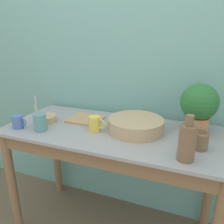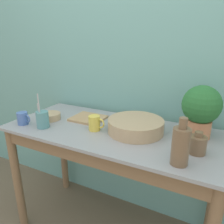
# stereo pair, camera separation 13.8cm
# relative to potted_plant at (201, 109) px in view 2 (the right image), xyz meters

# --- Properties ---
(wall_back) EXTENTS (6.00, 0.05, 2.40)m
(wall_back) POSITION_rel_potted_plant_xyz_m (-0.51, 0.23, 0.17)
(wall_back) COLOR #70ADA8
(wall_back) RESTS_ON ground_plane
(counter_table) EXTENTS (1.41, 0.63, 0.85)m
(counter_table) POSITION_rel_potted_plant_xyz_m (-0.51, -0.17, -0.35)
(counter_table) COLOR #846647
(counter_table) RESTS_ON ground_plane
(potted_plant) EXTENTS (0.22, 0.22, 0.31)m
(potted_plant) POSITION_rel_potted_plant_xyz_m (0.00, 0.00, 0.00)
(potted_plant) COLOR tan
(potted_plant) RESTS_ON counter_table
(bowl_wash_large) EXTENTS (0.35, 0.35, 0.08)m
(bowl_wash_large) POSITION_rel_potted_plant_xyz_m (-0.36, -0.11, -0.14)
(bowl_wash_large) COLOR tan
(bowl_wash_large) RESTS_ON counter_table
(bottle_tall) EXTENTS (0.08, 0.08, 0.23)m
(bottle_tall) POSITION_rel_potted_plant_xyz_m (-0.04, -0.36, -0.08)
(bottle_tall) COLOR brown
(bottle_tall) RESTS_ON counter_table
(bottle_short) EXTENTS (0.09, 0.09, 0.12)m
(bottle_short) POSITION_rel_potted_plant_xyz_m (0.02, -0.21, -0.13)
(bottle_short) COLOR brown
(bottle_short) RESTS_ON counter_table
(mug_blue) EXTENTS (0.11, 0.07, 0.09)m
(mug_blue) POSITION_rel_potted_plant_xyz_m (-1.09, -0.34, -0.13)
(mug_blue) COLOR #4C70B7
(mug_blue) RESTS_ON counter_table
(mug_yellow) EXTENTS (0.11, 0.07, 0.10)m
(mug_yellow) POSITION_rel_potted_plant_xyz_m (-0.60, -0.20, -0.13)
(mug_yellow) COLOR #E5CC4C
(mug_yellow) RESTS_ON counter_table
(bowl_small_tan) EXTENTS (0.15, 0.15, 0.05)m
(bowl_small_tan) POSITION_rel_potted_plant_xyz_m (-1.00, -0.18, -0.15)
(bowl_small_tan) COLOR tan
(bowl_small_tan) RESTS_ON counter_table
(utensil_cup) EXTENTS (0.08, 0.08, 0.24)m
(utensil_cup) POSITION_rel_potted_plant_xyz_m (-0.93, -0.32, -0.12)
(utensil_cup) COLOR #569399
(utensil_cup) RESTS_ON counter_table
(tray_board) EXTENTS (0.23, 0.20, 0.02)m
(tray_board) POSITION_rel_potted_plant_xyz_m (-0.75, -0.05, -0.17)
(tray_board) COLOR tan
(tray_board) RESTS_ON counter_table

